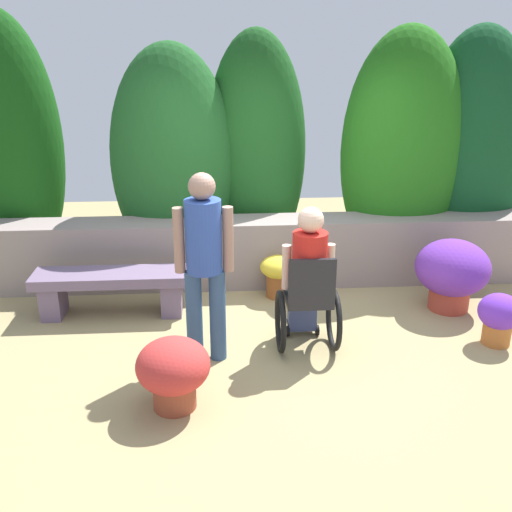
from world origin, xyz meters
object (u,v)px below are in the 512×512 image
person_in_wheelchair (308,284)px  person_standing_companion (204,257)px  flower_pot_purple_near (499,316)px  flower_pot_terracotta_by_wall (173,370)px  flower_pot_red_accent (452,272)px  flower_pot_small_foreground (278,272)px  stone_bench (112,286)px

person_in_wheelchair → person_standing_companion: 0.96m
flower_pot_purple_near → flower_pot_terracotta_by_wall: flower_pot_terracotta_by_wall is taller
flower_pot_purple_near → flower_pot_terracotta_by_wall: bearing=-164.6°
person_standing_companion → flower_pot_red_accent: size_ratio=2.21×
person_in_wheelchair → flower_pot_red_accent: bearing=29.3°
flower_pot_small_foreground → flower_pot_red_accent: bearing=-14.2°
flower_pot_terracotta_by_wall → flower_pot_small_foreground: size_ratio=1.22×
stone_bench → flower_pot_purple_near: (3.60, -0.88, -0.03)m
flower_pot_purple_near → flower_pot_small_foreground: bearing=147.4°
flower_pot_purple_near → flower_pot_terracotta_by_wall: 2.99m
stone_bench → person_standing_companion: bearing=-52.1°
person_in_wheelchair → flower_pot_red_accent: 1.76m
stone_bench → person_standing_companion: person_standing_companion is taller
stone_bench → flower_pot_red_accent: (3.45, -0.12, 0.11)m
stone_bench → flower_pot_red_accent: bearing=-8.8°
flower_pot_red_accent → flower_pot_small_foreground: size_ratio=1.63×
flower_pot_terracotta_by_wall → person_standing_companion: bearing=71.6°
stone_bench → flower_pot_purple_near: bearing=-20.6°
person_in_wheelchair → flower_pot_small_foreground: (-0.13, 1.14, -0.35)m
flower_pot_purple_near → flower_pot_terracotta_by_wall: (-2.88, -0.80, 0.04)m
person_standing_companion → flower_pot_purple_near: person_standing_companion is taller
stone_bench → flower_pot_terracotta_by_wall: (0.72, -1.68, 0.01)m
person_in_wheelchair → flower_pot_small_foreground: bearing=102.1°
stone_bench → flower_pot_red_accent: size_ratio=2.06×
stone_bench → flower_pot_small_foreground: size_ratio=3.37×
flower_pot_small_foreground → person_in_wheelchair: bearing=-83.4°
person_in_wheelchair → person_standing_companion: person_standing_companion is taller
flower_pot_purple_near → flower_pot_red_accent: (-0.15, 0.77, 0.14)m
person_standing_companion → flower_pot_small_foreground: size_ratio=3.60×
stone_bench → flower_pot_red_accent: flower_pot_red_accent is taller
stone_bench → flower_pot_purple_near: 3.71m
person_in_wheelchair → flower_pot_small_foreground: size_ratio=2.90×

